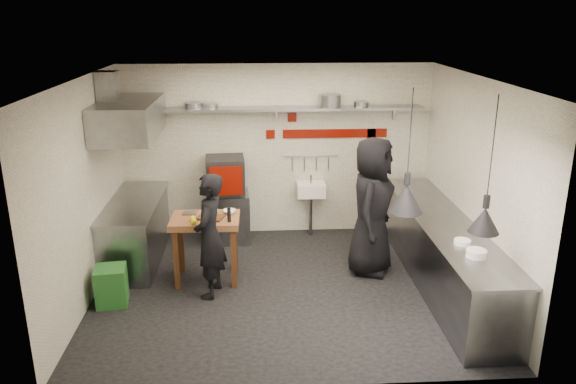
{
  "coord_description": "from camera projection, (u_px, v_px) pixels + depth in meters",
  "views": [
    {
      "loc": [
        -0.35,
        -6.82,
        3.59
      ],
      "look_at": [
        0.08,
        0.3,
        1.27
      ],
      "focal_mm": 35.0,
      "sensor_mm": 36.0,
      "label": 1
    }
  ],
  "objects": [
    {
      "name": "hand_sink",
      "position": [
        311.0,
        190.0,
        9.21
      ],
      "size": [
        0.46,
        0.34,
        0.22
      ],
      "primitive_type": "cube",
      "color": "white",
      "rests_on": "wall_back"
    },
    {
      "name": "red_tile_a",
      "position": [
        292.0,
        117.0,
        8.99
      ],
      "size": [
        0.14,
        0.02,
        0.14
      ],
      "primitive_type": "cube",
      "color": "#660B02",
      "rests_on": "wall_back"
    },
    {
      "name": "steel_tray",
      "position": [
        190.0,
        213.0,
        7.69
      ],
      "size": [
        0.2,
        0.14,
        0.03
      ],
      "primitive_type": "cube",
      "rotation": [
        0.0,
        0.0,
        -0.09
      ],
      "color": "slate",
      "rests_on": "prep_table"
    },
    {
      "name": "counter_right_top",
      "position": [
        445.0,
        222.0,
        7.44
      ],
      "size": [
        0.76,
        3.9,
        0.03
      ],
      "primitive_type": "cube",
      "color": "slate",
      "rests_on": "counter_right"
    },
    {
      "name": "plate_stack",
      "position": [
        476.0,
        254.0,
        6.32
      ],
      "size": [
        0.26,
        0.26,
        0.09
      ],
      "primitive_type": "cylinder",
      "rotation": [
        0.0,
        0.0,
        0.15
      ],
      "color": "white",
      "rests_on": "counter_right_top"
    },
    {
      "name": "lemon_b",
      "position": [
        194.0,
        222.0,
        7.32
      ],
      "size": [
        0.1,
        0.1,
        0.08
      ],
      "primitive_type": "sphere",
      "rotation": [
        0.0,
        0.0,
        0.23
      ],
      "color": "yellow",
      "rests_on": "prep_table"
    },
    {
      "name": "sink_tap",
      "position": [
        311.0,
        179.0,
        9.16
      ],
      "size": [
        0.03,
        0.03,
        0.14
      ],
      "primitive_type": "cylinder",
      "color": "slate",
      "rests_on": "hand_sink"
    },
    {
      "name": "chef_right",
      "position": [
        372.0,
        206.0,
        7.82
      ],
      "size": [
        0.96,
        1.13,
        1.96
      ],
      "primitive_type": "imported",
      "rotation": [
        0.0,
        0.0,
        1.16
      ],
      "color": "black",
      "rests_on": "floor"
    },
    {
      "name": "red_band_horiz",
      "position": [
        335.0,
        133.0,
        9.11
      ],
      "size": [
        1.7,
        0.02,
        0.14
      ],
      "primitive_type": "cube",
      "color": "#660B02",
      "rests_on": "wall_back"
    },
    {
      "name": "extractor_hood",
      "position": [
        129.0,
        118.0,
        7.81
      ],
      "size": [
        0.78,
        1.6,
        0.5
      ],
      "primitive_type": "cube",
      "color": "slate",
      "rests_on": "ceiling"
    },
    {
      "name": "wall_front",
      "position": [
        295.0,
        259.0,
        5.17
      ],
      "size": [
        5.0,
        0.04,
        2.8
      ],
      "primitive_type": "cube",
      "color": "silver",
      "rests_on": "floor"
    },
    {
      "name": "shelf_bracket_left",
      "position": [
        156.0,
        115.0,
        8.83
      ],
      "size": [
        0.04,
        0.06,
        0.24
      ],
      "primitive_type": "cube",
      "color": "slate",
      "rests_on": "wall_back"
    },
    {
      "name": "oven_glass",
      "position": [
        226.0,
        180.0,
        8.64
      ],
      "size": [
        0.34,
        0.04,
        0.34
      ],
      "primitive_type": "cube",
      "rotation": [
        0.0,
        0.0,
        0.07
      ],
      "color": "black",
      "rests_on": "oven_door"
    },
    {
      "name": "pepper_mill",
      "position": [
        229.0,
        215.0,
        7.39
      ],
      "size": [
        0.06,
        0.06,
        0.2
      ],
      "primitive_type": "cylinder",
      "rotation": [
        0.0,
        0.0,
        -0.41
      ],
      "color": "black",
      "rests_on": "prep_table"
    },
    {
      "name": "veg_ball",
      "position": [
        216.0,
        212.0,
        7.65
      ],
      "size": [
        0.1,
        0.1,
        0.09
      ],
      "primitive_type": "sphere",
      "rotation": [
        0.0,
        0.0,
        -0.11
      ],
      "color": "#599236",
      "rests_on": "prep_table"
    },
    {
      "name": "back_shelf",
      "position": [
        277.0,
        109.0,
        8.77
      ],
      "size": [
        4.6,
        0.34,
        0.04
      ],
      "primitive_type": "cube",
      "color": "slate",
      "rests_on": "wall_back"
    },
    {
      "name": "counter_right",
      "position": [
        442.0,
        254.0,
        7.58
      ],
      "size": [
        0.7,
        3.8,
        0.9
      ],
      "primitive_type": "cube",
      "color": "slate",
      "rests_on": "floor"
    },
    {
      "name": "shelf_bracket_mid",
      "position": [
        277.0,
        113.0,
        8.94
      ],
      "size": [
        0.04,
        0.06,
        0.24
      ],
      "primitive_type": "cube",
      "color": "slate",
      "rests_on": "wall_back"
    },
    {
      "name": "bowl",
      "position": [
        230.0,
        212.0,
        7.72
      ],
      "size": [
        0.19,
        0.19,
        0.06
      ],
      "primitive_type": "imported",
      "rotation": [
        0.0,
        0.0,
        -0.1
      ],
      "color": "white",
      "rests_on": "prep_table"
    },
    {
      "name": "wall_right",
      "position": [
        475.0,
        186.0,
        7.31
      ],
      "size": [
        0.04,
        4.2,
        2.8
      ],
      "primitive_type": "cube",
      "color": "silver",
      "rests_on": "floor"
    },
    {
      "name": "combi_oven",
      "position": [
        225.0,
        175.0,
        8.92
      ],
      "size": [
        0.63,
        0.59,
        0.58
      ],
      "primitive_type": "cube",
      "rotation": [
        0.0,
        0.0,
        0.07
      ],
      "color": "black",
      "rests_on": "oven_stand"
    },
    {
      "name": "wall_left",
      "position": [
        84.0,
        193.0,
        7.03
      ],
      "size": [
        0.04,
        4.2,
        2.8
      ],
      "primitive_type": "cube",
      "color": "silver",
      "rests_on": "floor"
    },
    {
      "name": "heat_lamp_near",
      "position": [
        409.0,
        152.0,
        6.24
      ],
      "size": [
        0.5,
        0.5,
        1.43
      ],
      "primitive_type": null,
      "rotation": [
        0.0,
        0.0,
        0.32
      ],
      "color": "black",
      "rests_on": "ceiling"
    },
    {
      "name": "red_band_vert",
      "position": [
        370.0,
        161.0,
        9.29
      ],
      "size": [
        0.14,
        0.02,
        1.1
      ],
      "primitive_type": "cube",
      "color": "#660B02",
      "rests_on": "wall_back"
    },
    {
      "name": "lemon_a",
      "position": [
        193.0,
        219.0,
        7.42
      ],
      "size": [
        0.11,
        0.11,
        0.09
      ],
      "primitive_type": "sphere",
      "rotation": [
        0.0,
        0.0,
        0.36
      ],
      "color": "yellow",
      "rests_on": "prep_table"
    },
    {
      "name": "chef_left",
      "position": [
        209.0,
        236.0,
        7.2
      ],
      "size": [
        0.51,
        0.67,
        1.66
      ],
      "primitive_type": "imported",
      "rotation": [
        0.0,
        0.0,
        -1.77
      ],
      "color": "black",
      "rests_on": "floor"
    },
    {
      "name": "wall_back",
      "position": [
        277.0,
        151.0,
        9.16
      ],
      "size": [
        5.0,
        0.04,
        2.8
      ],
      "primitive_type": "cube",
      "color": "silver",
      "rests_on": "floor"
    },
    {
      "name": "stock_pot",
      "position": [
        330.0,
        101.0,
        8.78
      ],
      "size": [
        0.35,
        0.35,
        0.2
      ],
      "primitive_type": "cylinder",
      "rotation": [
        0.0,
        0.0,
        -0.03
      ],
      "color": "slate",
      "rests_on": "back_shelf"
    },
    {
      "name": "hood_duct",
      "position": [
        108.0,
        90.0,
        7.68
      ],
      "size": [
        0.28,
        0.28,
        0.5
      ],
      "primitive_type": "cube",
      "color": "slate",
      "rests_on": "ceiling"
    },
    {
      "name": "oven_door",
      "position": [
        226.0,
        181.0,
        8.61
      ],
      "size": [
        0.5,
        0.06,
        0.46
      ],
      "primitive_type": "cube",
      "rotation": [
        0.0,
        0.0,
        0.07
      ],
      "color": "#660B02",
      "rests_on": "combi_oven"
    },
    {
      "name": "red_tile_b",
      "position": [
        270.0,
        134.0,
        9.05
      ],
      "size": [
        0.14,
        0.02,
        0.14
      ],
      "primitive_type": "cube",
      "color": "#660B02",
      "rests_on": "wall_back"
    },
    {
      "name": "green_bin",
      "position": [
        111.0,
        286.0,
        7.13
      ],
      "size": [
        0.42,
        0.42,
        0.5
      ],
      "primitive_type": "cube",
      "rotation": [
        0.0,
        0.0,
        0.12
      ],
      "color": "#205B22",
      "rests_on": "floor"
    },
    {
      "name": "utensil_rail",
      "position": [
        310.0,
        156.0,
        9.18
      ],
      "size": [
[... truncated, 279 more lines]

